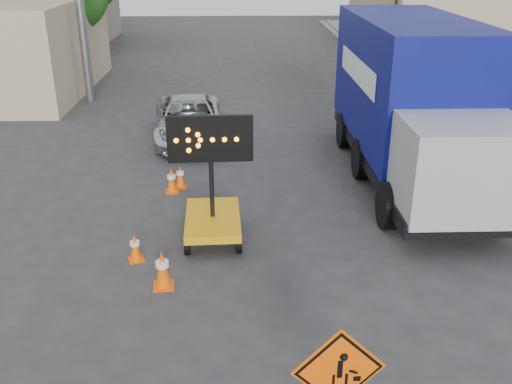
{
  "coord_description": "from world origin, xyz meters",
  "views": [
    {
      "loc": [
        -0.19,
        -6.23,
        6.14
      ],
      "look_at": [
        0.14,
        3.78,
        1.79
      ],
      "focal_mm": 40.0,
      "sensor_mm": 36.0,
      "label": 1
    }
  ],
  "objects_px": {
    "arrow_board": "(213,212)",
    "box_truck": "(412,110)",
    "pickup_truck": "(189,120)",
    "construction_sign": "(338,379)"
  },
  "relations": [
    {
      "from": "arrow_board",
      "to": "box_truck",
      "type": "xyz_separation_m",
      "value": [
        5.37,
        3.53,
        1.33
      ]
    },
    {
      "from": "arrow_board",
      "to": "pickup_truck",
      "type": "relative_size",
      "value": 0.58
    },
    {
      "from": "arrow_board",
      "to": "box_truck",
      "type": "distance_m",
      "value": 6.56
    },
    {
      "from": "construction_sign",
      "to": "arrow_board",
      "type": "height_order",
      "value": "arrow_board"
    },
    {
      "from": "pickup_truck",
      "to": "box_truck",
      "type": "relative_size",
      "value": 0.54
    },
    {
      "from": "construction_sign",
      "to": "box_truck",
      "type": "height_order",
      "value": "box_truck"
    },
    {
      "from": "arrow_board",
      "to": "box_truck",
      "type": "relative_size",
      "value": 0.31
    },
    {
      "from": "construction_sign",
      "to": "box_truck",
      "type": "xyz_separation_m",
      "value": [
        3.5,
        9.23,
        1.08
      ]
    },
    {
      "from": "construction_sign",
      "to": "pickup_truck",
      "type": "xyz_separation_m",
      "value": [
        -2.94,
        12.96,
        -0.2
      ]
    },
    {
      "from": "arrow_board",
      "to": "pickup_truck",
      "type": "xyz_separation_m",
      "value": [
        -1.07,
        7.25,
        0.04
      ]
    }
  ]
}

